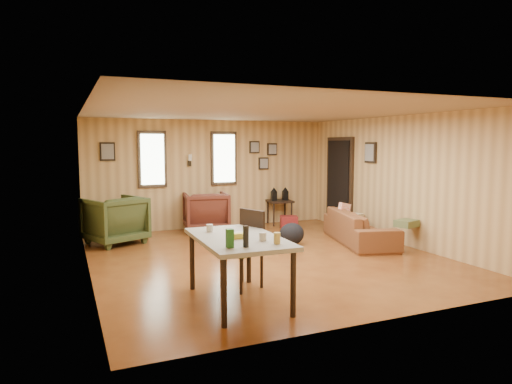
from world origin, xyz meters
TOP-DOWN VIEW (x-y plane):
  - room at (0.17, 0.27)m, footprint 5.54×6.04m
  - sofa at (2.10, 0.30)m, footprint 1.13×2.16m
  - recliner_brown at (-0.25, 2.57)m, footprint 1.02×0.97m
  - recliner_green at (-2.19, 2.05)m, footprint 1.24×1.21m
  - end_table at (-1.74, 2.72)m, footprint 0.58×0.54m
  - side_table at (1.58, 2.73)m, footprint 0.60×0.60m
  - cooler at (1.58, 2.22)m, footprint 0.44×0.37m
  - backpack at (0.82, 0.63)m, footprint 0.52×0.41m
  - sofa_pillows at (2.31, 0.10)m, footprint 0.81×1.61m
  - dining_table at (-1.19, -1.86)m, footprint 0.96×1.56m
  - dining_chair at (-0.88, -1.34)m, footprint 0.60×0.60m

SIDE VIEW (x-z plane):
  - cooler at x=1.58m, z-range 0.00..0.27m
  - backpack at x=0.82m, z-range 0.00..0.42m
  - end_table at x=-1.74m, z-range 0.04..0.68m
  - sofa at x=2.10m, z-range 0.00..0.81m
  - recliner_brown at x=-0.25m, z-range 0.00..0.93m
  - recliner_green at x=-2.19m, z-range 0.00..0.99m
  - sofa_pillows at x=2.31m, z-range 0.33..0.66m
  - dining_chair at x=-0.88m, z-range 0.06..1.07m
  - side_table at x=1.58m, z-range 0.16..1.03m
  - dining_table at x=-1.19m, z-range 0.21..1.23m
  - room at x=0.17m, z-range -0.02..2.43m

